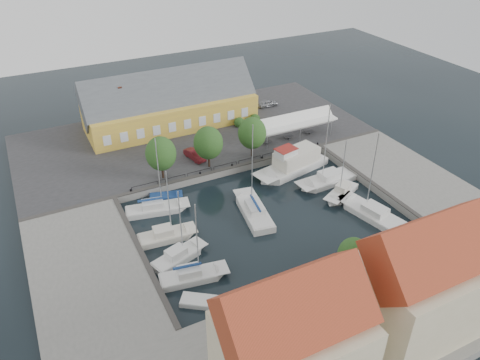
# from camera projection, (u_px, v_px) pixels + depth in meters

# --- Properties ---
(ground) EXTENTS (140.00, 140.00, 0.00)m
(ground) POSITION_uv_depth(u_px,v_px,m) (261.00, 212.00, 60.17)
(ground) COLOR black
(ground) RESTS_ON ground
(north_quay) EXTENTS (56.00, 26.00, 1.00)m
(north_quay) POSITION_uv_depth(u_px,v_px,m) (194.00, 137.00, 77.35)
(north_quay) COLOR #2D2D30
(north_quay) RESTS_ON ground
(west_quay) EXTENTS (12.00, 24.00, 1.00)m
(west_quay) POSITION_uv_depth(u_px,v_px,m) (90.00, 272.00, 50.03)
(west_quay) COLOR slate
(west_quay) RESTS_ON ground
(east_quay) EXTENTS (12.00, 24.00, 1.00)m
(east_quay) POSITION_uv_depth(u_px,v_px,m) (403.00, 176.00, 66.75)
(east_quay) COLOR slate
(east_quay) RESTS_ON ground
(south_bank) EXTENTS (56.00, 14.00, 1.00)m
(south_bank) POSITION_uv_depth(u_px,v_px,m) (368.00, 325.00, 43.99)
(south_bank) COLOR slate
(south_bank) RESTS_ON ground
(quay_edge_fittings) EXTENTS (56.00, 24.72, 0.40)m
(quay_edge_fittings) POSITION_uv_depth(u_px,v_px,m) (244.00, 187.00, 63.22)
(quay_edge_fittings) COLOR #383533
(quay_edge_fittings) RESTS_ON north_quay
(warehouse) EXTENTS (28.56, 14.00, 9.55)m
(warehouse) POSITION_uv_depth(u_px,v_px,m) (166.00, 106.00, 78.34)
(warehouse) COLOR yellow
(warehouse) RESTS_ON north_quay
(tent_canopy) EXTENTS (14.00, 4.00, 2.83)m
(tent_canopy) POSITION_uv_depth(u_px,v_px,m) (295.00, 122.00, 74.54)
(tent_canopy) COLOR white
(tent_canopy) RESTS_ON north_quay
(quay_trees) EXTENTS (18.20, 4.20, 6.30)m
(quay_trees) POSITION_uv_depth(u_px,v_px,m) (208.00, 143.00, 65.93)
(quay_trees) COLOR black
(quay_trees) RESTS_ON north_quay
(car_silver) EXTENTS (3.93, 1.63, 1.33)m
(car_silver) POSITION_uv_depth(u_px,v_px,m) (268.00, 103.00, 86.34)
(car_silver) COLOR #96979D
(car_silver) RESTS_ON north_quay
(car_red) EXTENTS (2.27, 4.33, 1.36)m
(car_red) POSITION_uv_depth(u_px,v_px,m) (195.00, 155.00, 69.58)
(car_red) COLOR maroon
(car_red) RESTS_ON north_quay
(center_sailboat) EXTENTS (4.25, 9.62, 12.78)m
(center_sailboat) POSITION_uv_depth(u_px,v_px,m) (254.00, 212.00, 59.50)
(center_sailboat) COLOR silver
(center_sailboat) RESTS_ON ground
(trawler) EXTENTS (12.70, 6.05, 5.00)m
(trawler) POSITION_uv_depth(u_px,v_px,m) (293.00, 164.00, 68.50)
(trawler) COLOR silver
(trawler) RESTS_ON ground
(east_boat_a) EXTENTS (9.13, 3.41, 12.58)m
(east_boat_a) POSITION_uv_depth(u_px,v_px,m) (327.00, 181.00, 66.07)
(east_boat_a) COLOR silver
(east_boat_a) RESTS_ON ground
(east_boat_b) EXTENTS (6.66, 4.70, 9.10)m
(east_boat_b) POSITION_uv_depth(u_px,v_px,m) (341.00, 194.00, 63.33)
(east_boat_b) COLOR silver
(east_boat_b) RESTS_ON ground
(east_boat_c) EXTENTS (4.91, 9.78, 11.93)m
(east_boat_c) POSITION_uv_depth(u_px,v_px,m) (372.00, 214.00, 59.30)
(east_boat_c) COLOR silver
(east_boat_c) RESTS_ON ground
(west_boat_a) EXTENTS (8.50, 3.91, 10.99)m
(west_boat_a) POSITION_uv_depth(u_px,v_px,m) (156.00, 210.00, 60.13)
(west_boat_a) COLOR silver
(west_boat_a) RESTS_ON ground
(west_boat_b) EXTENTS (7.20, 3.03, 9.77)m
(west_boat_b) POSITION_uv_depth(u_px,v_px,m) (166.00, 237.00, 55.48)
(west_boat_b) COLOR beige
(west_boat_b) RESTS_ON ground
(west_boat_c) EXTENTS (7.09, 4.23, 9.47)m
(west_boat_c) POSITION_uv_depth(u_px,v_px,m) (178.00, 258.00, 52.32)
(west_boat_c) COLOR silver
(west_boat_c) RESTS_ON ground
(west_boat_d) EXTENTS (7.71, 3.40, 10.16)m
(west_boat_d) POSITION_uv_depth(u_px,v_px,m) (192.00, 277.00, 49.70)
(west_boat_d) COLOR silver
(west_boat_d) RESTS_ON ground
(launch_sw) EXTENTS (4.62, 3.97, 0.98)m
(launch_sw) POSITION_uv_depth(u_px,v_px,m) (202.00, 303.00, 46.85)
(launch_sw) COLOR silver
(launch_sw) RESTS_ON ground
(launch_nw) EXTENTS (4.70, 2.96, 0.88)m
(launch_nw) POSITION_uv_depth(u_px,v_px,m) (166.00, 198.00, 62.82)
(launch_nw) COLOR navy
(launch_nw) RESTS_ON ground
(townhouses) EXTENTS (36.30, 8.50, 12.00)m
(townhouses) POSITION_uv_depth(u_px,v_px,m) (412.00, 293.00, 40.20)
(townhouses) COLOR beige
(townhouses) RESTS_ON south_bank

